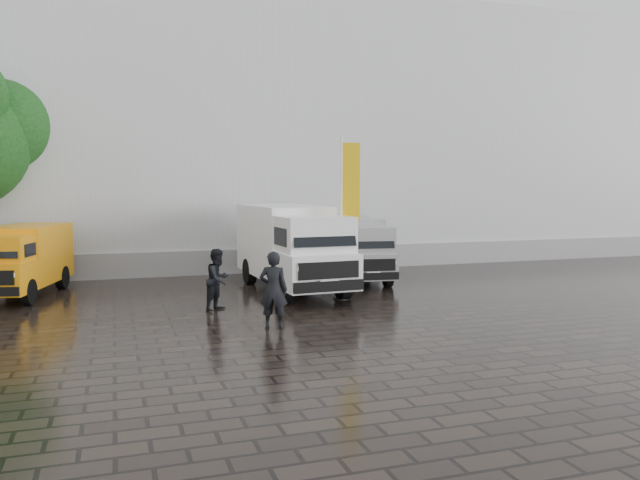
# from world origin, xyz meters

# --- Properties ---
(ground) EXTENTS (120.00, 120.00, 0.00)m
(ground) POSITION_xyz_m (0.00, 0.00, 0.00)
(ground) COLOR black
(ground) RESTS_ON ground
(exhibition_hall) EXTENTS (44.00, 16.00, 12.00)m
(exhibition_hall) POSITION_xyz_m (2.00, 16.00, 6.00)
(exhibition_hall) COLOR silver
(exhibition_hall) RESTS_ON ground
(hall_plinth) EXTENTS (44.00, 0.15, 1.00)m
(hall_plinth) POSITION_xyz_m (2.00, 7.95, 0.50)
(hall_plinth) COLOR gray
(hall_plinth) RESTS_ON ground
(van_yellow) EXTENTS (3.03, 5.25, 2.28)m
(van_yellow) POSITION_xyz_m (-8.99, 4.88, 1.14)
(van_yellow) COLOR orange
(van_yellow) RESTS_ON ground
(van_white) EXTENTS (2.57, 6.82, 2.91)m
(van_white) POSITION_xyz_m (-0.26, 3.13, 1.46)
(van_white) COLOR white
(van_white) RESTS_ON ground
(van_silver) EXTENTS (2.60, 5.68, 2.37)m
(van_silver) POSITION_xyz_m (2.68, 4.70, 1.19)
(van_silver) COLOR #AAACAF
(van_silver) RESTS_ON ground
(flagpole) EXTENTS (0.88, 0.50, 5.17)m
(flagpole) POSITION_xyz_m (0.99, 1.14, 2.90)
(flagpole) COLOR black
(flagpole) RESTS_ON ground
(wheelie_bin) EXTENTS (0.71, 0.71, 0.97)m
(wheelie_bin) POSITION_xyz_m (4.50, 7.37, 0.48)
(wheelie_bin) COLOR black
(wheelie_bin) RESTS_ON ground
(person_front) EXTENTS (0.85, 0.72, 1.97)m
(person_front) POSITION_xyz_m (-2.25, -2.22, 0.99)
(person_front) COLOR black
(person_front) RESTS_ON ground
(person_tent) EXTENTS (1.10, 1.10, 1.80)m
(person_tent) POSITION_xyz_m (-3.21, 0.57, 0.90)
(person_tent) COLOR black
(person_tent) RESTS_ON ground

